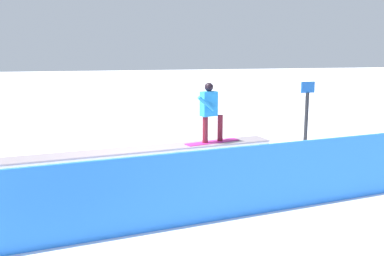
{
  "coord_description": "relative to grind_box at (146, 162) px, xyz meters",
  "views": [
    {
      "loc": [
        1.7,
        9.51,
        2.87
      ],
      "look_at": [
        -0.88,
        0.92,
        1.22
      ],
      "focal_mm": 38.31,
      "sensor_mm": 36.0,
      "label": 1
    }
  ],
  "objects": [
    {
      "name": "safety_fence",
      "position": [
        0.0,
        3.26,
        0.36
      ],
      "size": [
        12.46,
        1.19,
        1.28
      ],
      "primitive_type": "cube",
      "rotation": [
        0.0,
        0.0,
        0.09
      ],
      "color": "#2A7DEF",
      "rests_on": "ground_plane"
    },
    {
      "name": "trail_marker",
      "position": [
        -4.45,
        -0.13,
        0.85
      ],
      "size": [
        0.4,
        0.1,
        2.11
      ],
      "color": "#262628",
      "rests_on": "ground_plane"
    },
    {
      "name": "ground_plane",
      "position": [
        0.0,
        0.0,
        -0.28
      ],
      "size": [
        120.0,
        120.0,
        0.0
      ],
      "primitive_type": "plane",
      "color": "white"
    },
    {
      "name": "grind_box",
      "position": [
        0.0,
        0.0,
        0.0
      ],
      "size": [
        6.58,
        1.25,
        0.61
      ],
      "color": "white",
      "rests_on": "ground_plane"
    },
    {
      "name": "snowboarder",
      "position": [
        -1.66,
        -0.14,
        1.17
      ],
      "size": [
        1.53,
        0.65,
        1.53
      ],
      "color": "#C82288",
      "rests_on": "grind_box"
    }
  ]
}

